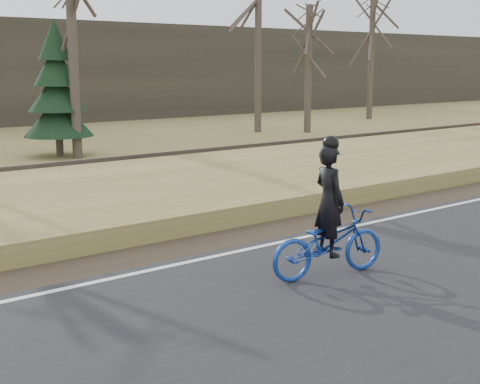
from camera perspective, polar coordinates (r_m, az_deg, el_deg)
ground at (r=16.36m, az=16.59°, el=-1.79°), size 120.00×120.00×0.00m
edge_line at (r=16.46m, az=16.04°, el=-1.46°), size 120.00×0.12×0.01m
shoulder at (r=17.05m, az=13.32°, el=-1.06°), size 120.00×1.60×0.04m
embankment at (r=18.99m, az=6.29°, el=0.98°), size 120.00×5.00×0.44m
ballast at (r=21.83m, az=-0.69°, el=2.35°), size 120.00×3.00×0.45m
railroad at (r=21.79m, az=-0.69°, el=3.14°), size 120.00×2.40×0.29m
cyclist at (r=10.88m, az=7.56°, el=-3.45°), size 2.19×1.10×2.29m
bare_tree_near_left at (r=25.49m, az=-14.06°, el=11.48°), size 0.36×0.36×7.75m
bare_tree_center at (r=34.60m, az=1.57°, el=13.05°), size 0.36×0.36×9.58m
bare_tree_right at (r=34.55m, az=5.86°, el=10.36°), size 0.36×0.36×6.39m
bare_tree_far_right at (r=43.84m, az=11.16°, el=12.01°), size 0.36×0.36×8.99m
conifer at (r=26.20m, az=-15.35°, el=8.19°), size 2.60×2.60×5.09m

